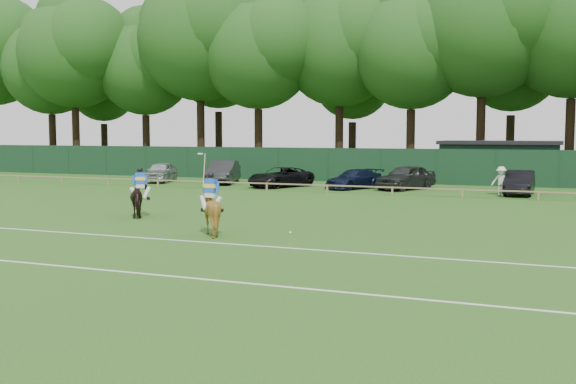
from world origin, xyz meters
The scene contains 18 objects.
ground centered at (0.00, 0.00, 0.00)m, with size 160.00×160.00×0.00m, color #1E4C14.
horse_dark centered at (-6.73, 3.89, 0.80)m, with size 0.86×1.88×1.59m, color black.
horse_chestnut centered at (-1.45, 0.52, 0.85)m, with size 1.38×1.55×1.70m, color brown.
sedan_silver centered at (-17.21, 21.78, 0.74)m, with size 1.74×4.32×1.47m, color #AFB1B4.
sedan_grey centered at (-12.24, 22.17, 0.82)m, with size 1.74×4.98×1.64m, color #2B2B2D.
suv_black centered at (-7.30, 20.93, 0.67)m, with size 2.21×4.80×1.33m, color black.
sedan_navy centered at (-2.32, 21.38, 0.63)m, with size 1.76×4.33×1.26m, color #101732.
hatch_grey centered at (0.91, 22.08, 0.79)m, with size 1.87×4.65×1.58m, color #2C2D2F.
estate_black centered at (7.85, 20.91, 0.72)m, with size 1.51×4.34×1.43m, color black.
spectator_left centered at (6.87, 20.28, 0.84)m, with size 1.08×0.62×1.67m, color silver.
rider_dark centered at (-6.73, 3.88, 1.52)m, with size 0.81×0.71×1.41m.
rider_chestnut centered at (-1.46, 0.51, 1.62)m, with size 0.94×0.59×2.05m.
polo_ball centered at (1.08, 1.79, 0.04)m, with size 0.09×0.09×0.09m, color silver.
pitch_lines centered at (0.00, -3.50, 0.01)m, with size 60.00×5.10×0.01m.
pitch_rail centered at (0.00, 18.00, 0.45)m, with size 62.10×0.10×0.50m.
perimeter_fence centered at (0.00, 27.00, 1.25)m, with size 92.08×0.08×2.50m.
utility_shed centered at (6.00, 30.00, 1.54)m, with size 8.40×4.40×3.04m.
tree_row centered at (2.00, 35.00, 0.00)m, with size 96.00×12.00×21.00m, color #26561C, non-canonical shape.
Camera 1 is at (10.00, -20.49, 3.65)m, focal length 42.00 mm.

